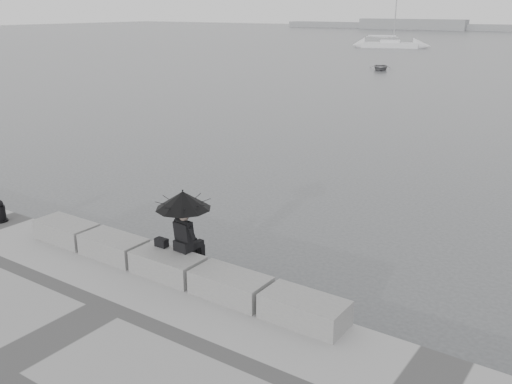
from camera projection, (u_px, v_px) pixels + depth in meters
The scene contains 10 objects.
ground at pixel (183, 288), 12.90m from camera, with size 360.00×360.00×0.00m, color #424447.
stone_block_far_left at pixel (67, 231), 14.15m from camera, with size 1.60×0.80×0.50m, color slate.
stone_block_left at pixel (114, 247), 13.23m from camera, with size 1.60×0.80×0.50m, color slate.
stone_block_centre at pixel (168, 265), 12.32m from camera, with size 1.60×0.80×0.50m, color slate.
stone_block_right at pixel (231, 286), 11.40m from camera, with size 1.60×0.80×0.50m, color slate.
stone_block_far_right at pixel (304, 310), 10.48m from camera, with size 1.60×0.80×0.50m, color slate.
seated_person at pixel (183, 207), 12.13m from camera, with size 1.21×1.21×1.39m.
bag at pixel (161, 242), 12.61m from camera, with size 0.29×0.17×0.19m, color black.
sailboat_left at pixel (390, 44), 88.07m from camera, with size 8.80×5.01×12.90m.
dinghy at pixel (381, 67), 57.19m from camera, with size 3.14×1.33×0.53m, color gray.
Camera 1 is at (7.94, -8.61, 6.06)m, focal length 40.00 mm.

